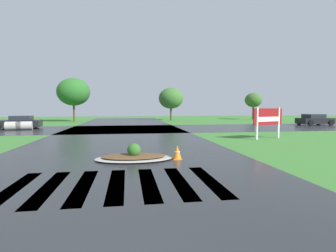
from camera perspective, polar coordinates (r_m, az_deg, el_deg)
asphalt_roadway at (r=12.84m, az=-10.06°, el=-5.71°), size 11.10×80.00×0.01m
asphalt_cross_road at (r=26.67m, az=-9.37°, el=-0.62°), size 90.00×9.99×0.01m
crosswalk_stripes at (r=7.81m, az=-10.97°, el=-12.14°), size 5.85×3.41×0.01m
estate_billboard at (r=19.42m, az=20.62°, el=1.59°), size 2.55×0.97×2.13m
median_island at (r=11.16m, az=-7.29°, el=-6.48°), size 3.20×1.85×0.68m
car_blue_compact at (r=30.54m, az=-29.38°, el=0.64°), size 4.39×2.31×1.30m
car_white_sedan at (r=36.53m, az=28.88°, el=1.17°), size 4.18×2.37×1.32m
drainage_pipe_stack at (r=28.81m, az=-29.30°, el=0.05°), size 2.38×1.19×0.81m
traffic_cone at (r=11.12m, az=1.99°, el=-5.73°), size 0.37×0.37×0.58m
background_treeline at (r=42.23m, az=-14.75°, el=6.34°), size 47.48×6.39×6.37m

